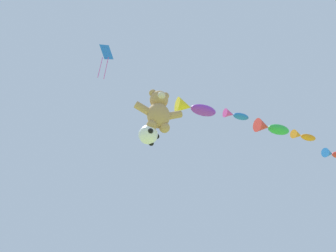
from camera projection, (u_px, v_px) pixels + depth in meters
teddy_bear_kite at (159, 110)px, 11.69m from camera, size 2.24×0.99×2.27m
soccer_ball_kite at (148, 135)px, 11.08m from camera, size 0.91×0.90×0.83m
fish_kite_violet at (194, 108)px, 15.01m from camera, size 2.41×0.90×0.89m
fish_kite_cobalt at (235, 115)px, 16.39m from camera, size 1.69×0.59×0.58m
fish_kite_emerald at (271, 128)px, 17.08m from camera, size 2.41×0.93×0.93m
fish_kite_tangerine at (303, 136)px, 18.29m from camera, size 1.92×0.66×0.64m
fish_kite_crimson at (334, 154)px, 18.74m from camera, size 1.83×0.71×0.69m
diamond_kite at (106, 55)px, 14.83m from camera, size 0.92×0.81×2.89m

